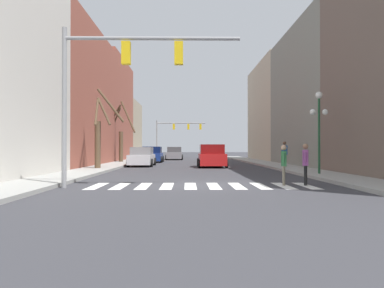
% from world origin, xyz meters
% --- Properties ---
extents(ground_plane, '(240.00, 240.00, 0.00)m').
position_xyz_m(ground_plane, '(0.00, 0.00, 0.00)').
color(ground_plane, '#38383D').
extents(sidewalk_left, '(2.33, 90.00, 0.15)m').
position_xyz_m(sidewalk_left, '(-6.53, 0.00, 0.07)').
color(sidewalk_left, '#9E9E99').
rests_on(sidewalk_left, ground_plane).
extents(sidewalk_right, '(2.33, 90.00, 0.15)m').
position_xyz_m(sidewalk_right, '(6.53, 0.00, 0.07)').
color(sidewalk_right, '#9E9E99').
rests_on(sidewalk_right, ground_plane).
extents(building_row_left, '(6.00, 50.24, 11.56)m').
position_xyz_m(building_row_left, '(-10.70, 18.10, 5.39)').
color(building_row_left, beige).
rests_on(building_row_left, ground_plane).
extents(building_row_right, '(6.00, 41.90, 12.09)m').
position_xyz_m(building_row_right, '(10.70, 14.64, 5.77)').
color(building_row_right, '#66564C').
rests_on(building_row_right, ground_plane).
extents(crosswalk_stripes, '(8.55, 2.60, 0.01)m').
position_xyz_m(crosswalk_stripes, '(0.00, -0.47, 0.00)').
color(crosswalk_stripes, white).
rests_on(crosswalk_stripes, ground_plane).
extents(traffic_signal_near, '(6.59, 0.28, 5.93)m').
position_xyz_m(traffic_signal_near, '(-3.19, -1.06, 4.31)').
color(traffic_signal_near, gray).
rests_on(traffic_signal_near, ground_plane).
extents(traffic_signal_far, '(7.37, 0.28, 5.62)m').
position_xyz_m(traffic_signal_far, '(-2.28, 41.27, 4.20)').
color(traffic_signal_far, gray).
rests_on(traffic_signal_far, ground_plane).
extents(street_lamp_right_corner, '(0.95, 0.36, 4.23)m').
position_xyz_m(street_lamp_right_corner, '(6.23, 4.27, 3.15)').
color(street_lamp_right_corner, '#1E4C2D').
rests_on(street_lamp_right_corner, sidewalk_right).
extents(car_parked_left_near, '(2.13, 4.63, 1.61)m').
position_xyz_m(car_parked_left_near, '(-2.16, 32.37, 0.75)').
color(car_parked_left_near, gray).
rests_on(car_parked_left_near, ground_plane).
extents(car_at_intersection, '(2.20, 4.30, 1.62)m').
position_xyz_m(car_at_intersection, '(-4.14, 23.59, 0.76)').
color(car_at_intersection, navy).
rests_on(car_at_intersection, ground_plane).
extents(car_parked_left_mid, '(2.20, 4.25, 1.74)m').
position_xyz_m(car_parked_left_mid, '(1.32, 13.77, 0.81)').
color(car_parked_left_mid, red).
rests_on(car_parked_left_mid, ground_plane).
extents(car_parked_right_near, '(2.01, 4.72, 1.54)m').
position_xyz_m(car_parked_right_near, '(-4.24, 15.46, 0.73)').
color(car_parked_right_near, silver).
rests_on(car_parked_right_near, ground_plane).
extents(pedestrian_waiting_at_curb, '(0.33, 0.69, 1.64)m').
position_xyz_m(pedestrian_waiting_at_curb, '(4.09, -0.21, 0.97)').
color(pedestrian_waiting_at_curb, black).
rests_on(pedestrian_waiting_at_curb, ground_plane).
extents(pedestrian_near_right_corner, '(0.34, 0.76, 1.79)m').
position_xyz_m(pedestrian_near_right_corner, '(6.34, 11.55, 1.21)').
color(pedestrian_near_right_corner, '#7A705B').
rests_on(pedestrian_near_right_corner, sidewalk_right).
extents(pedestrian_crossing_street, '(0.30, 0.68, 1.59)m').
position_xyz_m(pedestrian_crossing_street, '(3.24, -0.19, 0.94)').
color(pedestrian_crossing_street, '#7A705B').
rests_on(pedestrian_crossing_street, ground_plane).
extents(street_tree_right_far, '(1.94, 1.47, 5.26)m').
position_xyz_m(street_tree_right_far, '(-6.36, 9.80, 2.31)').
color(street_tree_right_far, brown).
rests_on(street_tree_right_far, sidewalk_left).
extents(street_tree_left_far, '(3.54, 2.43, 5.90)m').
position_xyz_m(street_tree_left_far, '(-7.11, 21.55, 2.66)').
color(street_tree_left_far, brown).
rests_on(street_tree_left_far, sidewalk_left).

